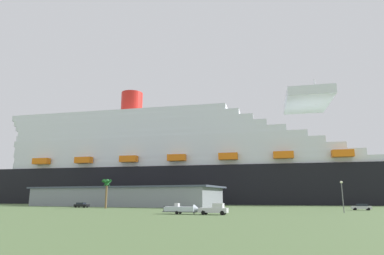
{
  "coord_description": "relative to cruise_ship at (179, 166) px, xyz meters",
  "views": [
    {
      "loc": [
        31.52,
        -82.38,
        3.53
      ],
      "look_at": [
        -7.63,
        34.53,
        29.66
      ],
      "focal_mm": 30.39,
      "sensor_mm": 36.0,
      "label": 1
    }
  ],
  "objects": [
    {
      "name": "parked_car_black_coupe",
      "position": [
        -10.43,
        -58.58,
        -17.08
      ],
      "size": [
        4.72,
        2.1,
        1.58
      ],
      "color": "black",
      "rests_on": "ground_plane"
    },
    {
      "name": "parked_car_silver_sedan",
      "position": [
        70.41,
        -51.96,
        -17.08
      ],
      "size": [
        4.74,
        2.1,
        1.58
      ],
      "color": "silver",
      "rests_on": "ground_plane"
    },
    {
      "name": "ground_plane",
      "position": [
        24.77,
        -35.16,
        -17.91
      ],
      "size": [
        600.0,
        600.0,
        0.0
      ],
      "primitive_type": "plane",
      "color": "#567042"
    },
    {
      "name": "small_boat_on_trailer",
      "position": [
        33.26,
        -84.28,
        -16.95
      ],
      "size": [
        8.82,
        2.23,
        2.15
      ],
      "color": "#595960",
      "rests_on": "ground_plane"
    },
    {
      "name": "pickup_truck",
      "position": [
        39.76,
        -84.24,
        -16.87
      ],
      "size": [
        5.61,
        2.31,
        2.2
      ],
      "color": "silver",
      "rests_on": "ground_plane"
    },
    {
      "name": "terminal_building",
      "position": [
        -5.88,
        -39.99,
        -14.43
      ],
      "size": [
        72.13,
        26.29,
        6.91
      ],
      "color": "gray",
      "rests_on": "ground_plane"
    },
    {
      "name": "street_lamp",
      "position": [
        64.42,
        -69.16,
        -13.37
      ],
      "size": [
        0.56,
        0.56,
        6.82
      ],
      "color": "slate",
      "rests_on": "ground_plane"
    },
    {
      "name": "cruise_ship",
      "position": [
        0.0,
        0.0,
        0.0
      ],
      "size": [
        231.33,
        52.64,
        61.45
      ],
      "color": "black",
      "rests_on": "ground_plane"
    },
    {
      "name": "palm_tree",
      "position": [
        0.86,
        -62.32,
        -11.39
      ],
      "size": [
        3.38,
        3.35,
        8.57
      ],
      "color": "brown",
      "rests_on": "ground_plane"
    }
  ]
}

